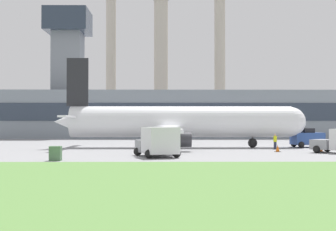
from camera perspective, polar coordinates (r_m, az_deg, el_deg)
ground_plane at (r=50.38m, az=0.02°, el=-4.02°), size 400.00×400.00×0.00m
grass_strip at (r=14.09m, az=1.71°, el=-12.10°), size 240.00×37.00×0.06m
terminal_building at (r=85.65m, az=-1.23°, el=0.57°), size 72.31×14.43×23.38m
smokestack_left at (r=121.39m, az=-6.97°, el=6.93°), size 2.93×2.93×38.20m
smokestack_right at (r=118.42m, az=-0.86°, el=6.32°), size 4.01×4.01×34.86m
smokestack_far at (r=119.43m, az=6.33°, el=8.91°), size 3.12×3.12×45.81m
airplane at (r=51.56m, az=1.18°, el=-0.84°), size 27.77×25.01×9.89m
pushback_tug at (r=54.64m, az=16.61°, el=-2.72°), size 3.50×3.03×2.14m
fuel_truck at (r=37.65m, az=-1.23°, el=-3.30°), size 3.89×5.15×2.40m
ground_crew_person at (r=49.89m, az=12.93°, el=-3.10°), size 0.45×0.45×1.59m
traffic_cone_near_nose at (r=46.96m, az=18.14°, el=-3.93°), size 0.53×0.53×0.50m
traffic_cone_wingtip at (r=45.55m, az=13.21°, el=-3.95°), size 0.54×0.54×0.66m
utility_cabinet at (r=34.95m, az=-13.56°, el=-4.52°), size 0.81×0.69×1.06m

